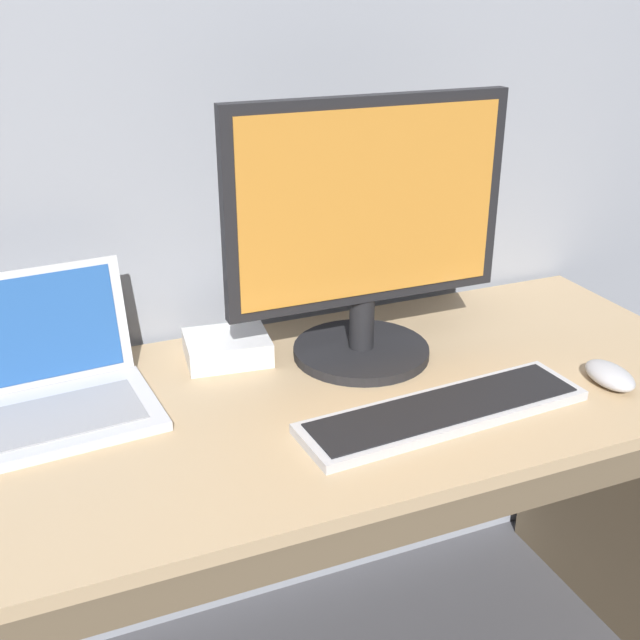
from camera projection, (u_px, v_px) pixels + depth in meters
The scene contains 7 objects.
back_wall at pixel (196, 12), 1.36m from camera, with size 4.64×0.04×2.64m, color gray.
desk at pixel (277, 527), 1.40m from camera, with size 1.67×0.63×0.72m.
laptop_silver at pixel (37, 389), 1.26m from camera, with size 0.37×0.29×0.21m.
external_monitor at pixel (367, 236), 1.37m from camera, with size 0.52×0.25×0.48m.
wired_keyboard at pixel (444, 411), 1.27m from camera, with size 0.50×0.16×0.02m.
computer_mouse at pixel (610, 375), 1.37m from camera, with size 0.06×0.11×0.03m, color #B7B7BC.
external_drive_box at pixel (227, 348), 1.45m from camera, with size 0.15×0.12×0.05m, color silver.
Camera 1 is at (-0.36, -1.08, 1.38)m, focal length 43.99 mm.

